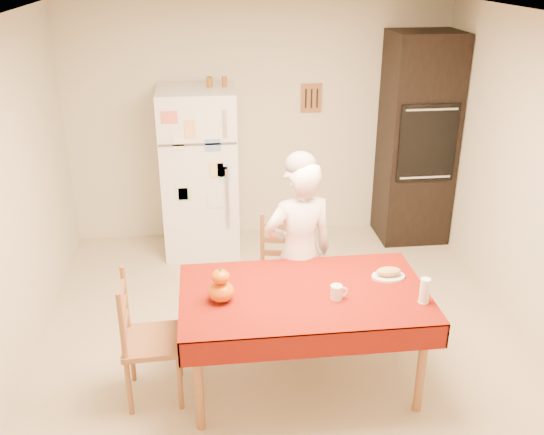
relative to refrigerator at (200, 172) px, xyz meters
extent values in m
plane|color=tan|center=(0.65, -1.88, -0.85)|extent=(4.50, 4.50, 0.00)
cube|color=beige|center=(0.65, 0.37, 0.40)|extent=(4.00, 0.02, 2.50)
cube|color=beige|center=(0.65, -4.13, 0.40)|extent=(4.00, 0.02, 2.50)
cube|color=beige|center=(-1.35, -1.88, 0.40)|extent=(0.02, 4.50, 2.50)
cube|color=white|center=(0.65, -1.88, 1.65)|extent=(4.00, 4.50, 0.02)
cube|color=brown|center=(1.20, 0.36, 0.65)|extent=(0.22, 0.02, 0.30)
cube|color=white|center=(0.00, 0.00, 0.00)|extent=(0.75, 0.70, 1.70)
cube|color=silver|center=(0.26, -0.37, 0.60)|extent=(0.03, 0.03, 0.25)
cube|color=silver|center=(0.26, -0.37, -0.15)|extent=(0.03, 0.03, 0.60)
cube|color=black|center=(2.28, 0.05, 0.25)|extent=(0.70, 0.60, 2.20)
cube|color=black|center=(2.28, -0.26, 0.30)|extent=(0.59, 0.02, 0.80)
cylinder|color=brown|center=(-0.05, -2.71, -0.50)|extent=(0.06, 0.06, 0.71)
cylinder|color=brown|center=(-0.05, -1.93, -0.50)|extent=(0.06, 0.06, 0.71)
cylinder|color=brown|center=(1.43, -2.71, -0.50)|extent=(0.06, 0.06, 0.71)
cylinder|color=brown|center=(1.43, -1.93, -0.50)|extent=(0.06, 0.06, 0.71)
cube|color=brown|center=(0.69, -2.32, -0.12)|extent=(1.60, 0.90, 0.04)
cube|color=#630D05|center=(0.69, -2.32, -0.09)|extent=(1.70, 1.00, 0.01)
cylinder|color=brown|center=(0.43, -1.70, -0.64)|extent=(0.04, 0.04, 0.43)
cylinder|color=brown|center=(0.50, -1.37, -0.64)|extent=(0.04, 0.04, 0.43)
cylinder|color=brown|center=(0.79, -1.78, -0.64)|extent=(0.04, 0.04, 0.43)
cylinder|color=brown|center=(0.85, -1.44, -0.64)|extent=(0.04, 0.04, 0.43)
cube|color=brown|center=(0.64, -1.57, -0.40)|extent=(0.49, 0.48, 0.04)
cube|color=brown|center=(0.68, -1.41, -0.15)|extent=(0.36, 0.10, 0.50)
cylinder|color=brown|center=(-0.18, -2.50, -0.64)|extent=(0.04, 0.04, 0.43)
cylinder|color=brown|center=(-0.52, -2.51, -0.64)|extent=(0.04, 0.04, 0.43)
cylinder|color=brown|center=(-0.20, -2.14, -0.64)|extent=(0.04, 0.04, 0.43)
cylinder|color=brown|center=(-0.54, -2.15, -0.64)|extent=(0.04, 0.04, 0.43)
cube|color=brown|center=(-0.36, -2.33, -0.40)|extent=(0.42, 0.44, 0.04)
cube|color=brown|center=(-0.53, -2.33, -0.15)|extent=(0.04, 0.36, 0.50)
imported|color=white|center=(0.75, -1.75, -0.09)|extent=(0.62, 0.46, 1.53)
cylinder|color=white|center=(0.89, -2.43, -0.04)|extent=(0.08, 0.08, 0.10)
ellipsoid|color=#C63504|center=(0.12, -2.36, -0.02)|extent=(0.18, 0.18, 0.13)
ellipsoid|color=#D73B05|center=(0.12, -2.36, 0.09)|extent=(0.12, 0.12, 0.09)
cylinder|color=white|center=(1.46, -2.54, 0.00)|extent=(0.07, 0.07, 0.18)
cylinder|color=white|center=(1.32, -2.19, -0.08)|extent=(0.24, 0.24, 0.02)
ellipsoid|color=#9A7B4C|center=(1.32, -2.19, -0.04)|extent=(0.18, 0.10, 0.06)
cylinder|color=brown|center=(0.13, 0.05, 0.90)|extent=(0.05, 0.05, 0.10)
cylinder|color=brown|center=(0.15, 0.05, 0.90)|extent=(0.05, 0.05, 0.10)
cylinder|color=#904D1A|center=(0.28, 0.05, 0.90)|extent=(0.05, 0.05, 0.10)
camera|label=1|loc=(0.05, -5.87, 2.05)|focal=40.00mm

